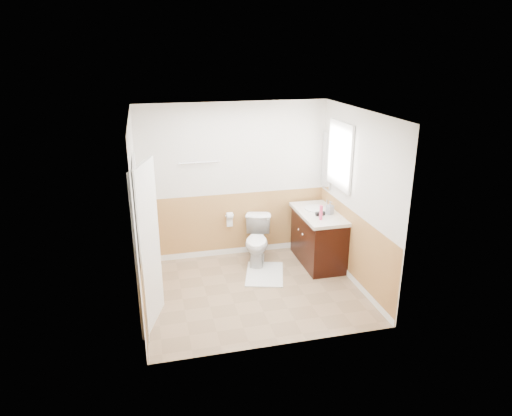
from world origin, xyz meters
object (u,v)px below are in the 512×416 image
object	(u,v)px
vanity_cabinet	(318,239)
toilet	(257,241)
soap_dispenser	(330,208)
lotion_bottle	(321,213)
bath_mat	(265,274)

from	to	relation	value
vanity_cabinet	toilet	bearing A→B (deg)	166.07
soap_dispenser	vanity_cabinet	bearing A→B (deg)	137.91
lotion_bottle	soap_dispenser	size ratio (longest dim) A/B	1.07
toilet	bath_mat	world-z (taller)	toilet
toilet	vanity_cabinet	xyz separation A→B (m)	(0.94, -0.23, 0.03)
vanity_cabinet	lotion_bottle	xyz separation A→B (m)	(-0.10, -0.30, 0.56)
bath_mat	soap_dispenser	world-z (taller)	soap_dispenser
bath_mat	soap_dispenser	size ratio (longest dim) A/B	3.88
toilet	soap_dispenser	world-z (taller)	soap_dispenser
bath_mat	vanity_cabinet	size ratio (longest dim) A/B	0.73
bath_mat	soap_dispenser	xyz separation A→B (m)	(1.06, 0.12, 0.94)
toilet	bath_mat	xyz separation A→B (m)	(0.00, -0.46, -0.36)
vanity_cabinet	lotion_bottle	bearing A→B (deg)	-108.43
bath_mat	soap_dispenser	bearing A→B (deg)	6.32
lotion_bottle	soap_dispenser	world-z (taller)	lotion_bottle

